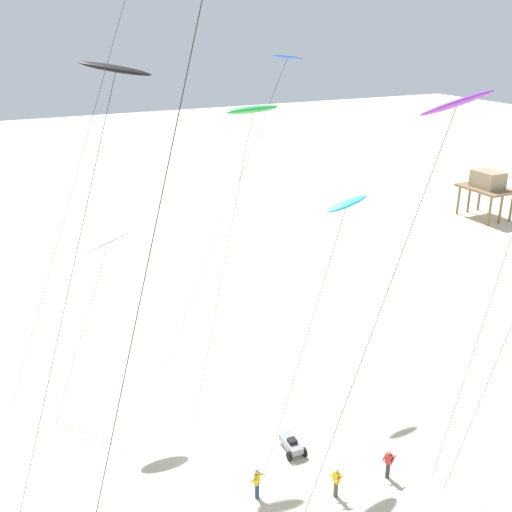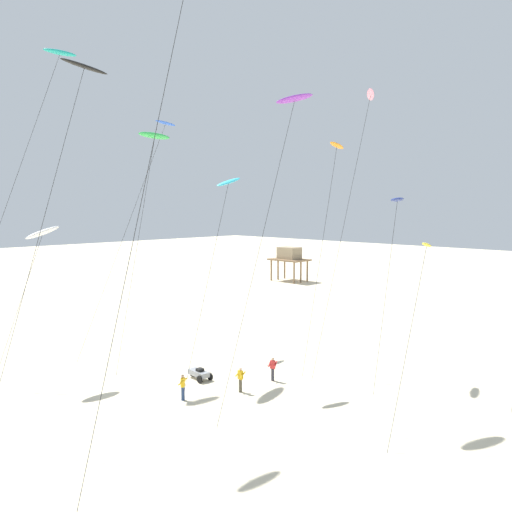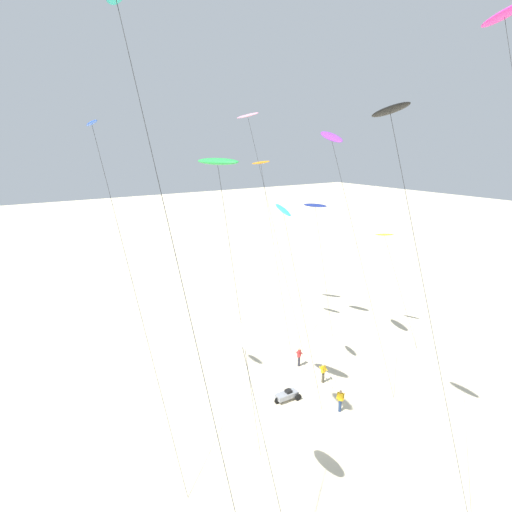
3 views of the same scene
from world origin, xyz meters
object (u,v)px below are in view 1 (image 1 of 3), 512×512
stilt_house (487,183)px  kite_green (253,111)px  kite_purple (455,109)px  kite_cyan (346,209)px  kite_flyer_nearest (388,463)px  kite_flyer_furthest (257,483)px  beach_buggy (291,444)px  kite_black (114,77)px  kite_blue (282,71)px  kite_flyer_middle (336,482)px  kite_white (107,244)px

stilt_house → kite_green: bearing=-62.4°
kite_purple → kite_green: bearing=-166.8°
kite_cyan → kite_flyer_nearest: kite_cyan is taller
kite_flyer_furthest → beach_buggy: size_ratio=0.81×
kite_black → kite_purple: bearing=59.0°
kite_flyer_furthest → beach_buggy: kite_flyer_furthest is taller
kite_green → kite_cyan: 7.46m
kite_blue → stilt_house: bearing=113.5°
kite_flyer_middle → beach_buggy: 3.91m
kite_flyer_middle → kite_black: bearing=-117.1°
kite_green → stilt_house: kite_green is taller
kite_purple → kite_cyan: (-5.22, -0.91, -5.08)m
kite_black → kite_green: bearing=121.6°
kite_purple → stilt_house: kite_purple is taller
kite_purple → kite_flyer_furthest: kite_purple is taller
kite_purple → kite_cyan: kite_purple is taller
kite_cyan → beach_buggy: bearing=-114.7°
kite_purple → kite_cyan: 7.34m
kite_flyer_middle → kite_flyer_furthest: size_ratio=1.00×
kite_green → kite_flyer_middle: (9.16, 0.11, -16.53)m
kite_flyer_furthest → stilt_house: (-28.69, 43.72, 3.29)m
kite_green → beach_buggy: (5.29, -0.24, -16.99)m
kite_cyan → kite_flyer_nearest: (3.00, 1.42, -12.80)m
kite_black → stilt_house: kite_black is taller
kite_blue → beach_buggy: size_ratio=9.61×
kite_green → stilt_house: 47.39m
kite_white → kite_green: bearing=67.1°
kite_white → kite_flyer_furthest: 14.83m
kite_cyan → kite_flyer_middle: (2.95, -1.66, -12.80)m
kite_flyer_furthest → kite_flyer_nearest: bearing=76.0°
beach_buggy → kite_cyan: bearing=65.3°
kite_flyer_furthest → kite_white: bearing=-159.5°
kite_green → kite_black: size_ratio=0.87×
kite_purple → kite_white: 19.62m
kite_black → kite_flyer_furthest: bearing=60.9°
kite_purple → kite_white: (-14.57, -10.08, -8.44)m
kite_flyer_nearest → kite_flyer_middle: same height
kite_flyer_furthest → kite_cyan: bearing=104.8°
kite_blue → kite_green: 7.43m
kite_green → kite_black: 9.79m
beach_buggy → stilt_house: bearing=123.1°
kite_green → kite_black: bearing=-58.4°
kite_green → kite_flyer_middle: kite_green is taller
kite_green → beach_buggy: 17.80m
stilt_house → beach_buggy: 48.54m
kite_green → kite_purple: kite_purple is taller
kite_purple → kite_flyer_furthest: bearing=-122.4°
kite_green → kite_flyer_nearest: kite_green is taller
kite_blue → kite_flyer_furthest: (13.16, -8.08, -18.02)m
kite_green → kite_white: 10.72m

